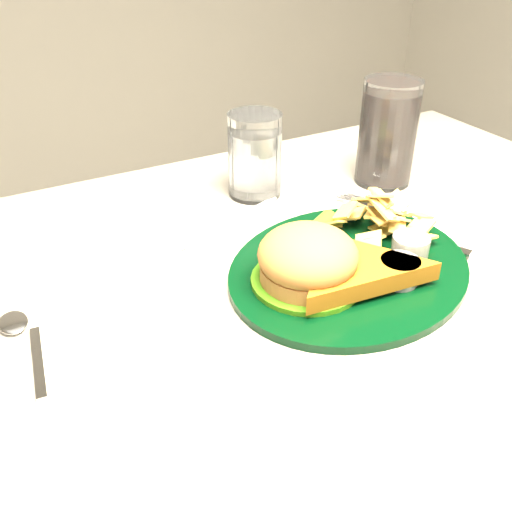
{
  "coord_description": "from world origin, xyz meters",
  "views": [
    {
      "loc": [
        -0.29,
        -0.45,
        1.13
      ],
      "look_at": [
        -0.04,
        0.01,
        0.8
      ],
      "focal_mm": 40.0,
      "sensor_mm": 36.0,
      "label": 1
    }
  ],
  "objects": [
    {
      "name": "spoon",
      "position": [
        -0.27,
        0.01,
        0.75
      ],
      "size": [
        0.05,
        0.15,
        0.01
      ],
      "primitive_type": null,
      "rotation": [
        0.0,
        0.0,
        -0.12
      ],
      "color": "silver",
      "rests_on": "table"
    },
    {
      "name": "cola_glass",
      "position": [
        0.28,
        0.18,
        0.83
      ],
      "size": [
        0.1,
        0.1,
        0.16
      ],
      "primitive_type": "cylinder",
      "rotation": [
        0.0,
        0.0,
        0.24
      ],
      "color": "black",
      "rests_on": "table"
    },
    {
      "name": "dinner_plate",
      "position": [
        0.08,
        -0.01,
        0.79
      ],
      "size": [
        0.38,
        0.35,
        0.07
      ],
      "primitive_type": null,
      "rotation": [
        0.0,
        0.0,
        0.34
      ],
      "color": "black",
      "rests_on": "table"
    },
    {
      "name": "water_glass",
      "position": [
        0.08,
        0.23,
        0.81
      ],
      "size": [
        0.08,
        0.08,
        0.12
      ],
      "primitive_type": "cylinder",
      "rotation": [
        0.0,
        0.0,
        -0.01
      ],
      "color": "silver",
      "rests_on": "table"
    },
    {
      "name": "table",
      "position": [
        0.0,
        0.0,
        0.38
      ],
      "size": [
        1.2,
        0.8,
        0.75
      ],
      "primitive_type": null,
      "color": "#9C968D",
      "rests_on": "ground"
    },
    {
      "name": "fork_napkin",
      "position": [
        0.2,
        0.02,
        0.76
      ],
      "size": [
        0.22,
        0.24,
        0.01
      ],
      "primitive_type": null,
      "rotation": [
        0.0,
        0.0,
        0.48
      ],
      "color": "white",
      "rests_on": "table"
    },
    {
      "name": "wrapped_straw",
      "position": [
        0.01,
        0.16,
        0.75
      ],
      "size": [
        0.2,
        0.13,
        0.01
      ],
      "primitive_type": null,
      "rotation": [
        0.0,
        0.0,
        0.35
      ],
      "color": "white",
      "rests_on": "table"
    }
  ]
}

